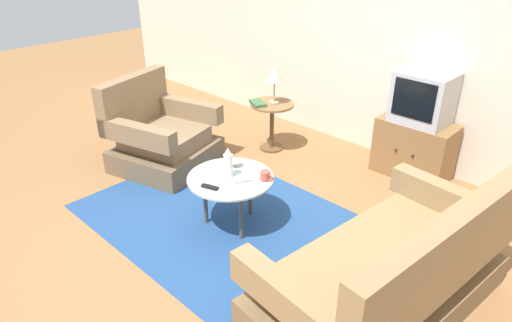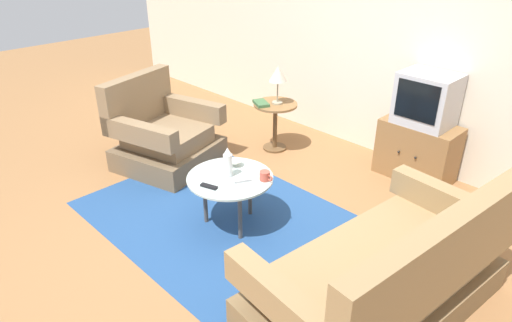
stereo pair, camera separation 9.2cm
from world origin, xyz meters
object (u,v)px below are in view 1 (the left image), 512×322
Objects in this scene: couch at (389,276)px; coffee_table at (231,182)px; side_table at (272,116)px; bowl at (235,163)px; tv_remote_dark at (210,187)px; book at (258,103)px; vase at (228,163)px; television at (423,98)px; tv_stand at (414,149)px; table_lamp at (274,75)px; tv_remote_silver at (243,180)px; mug at (266,176)px; armchair at (160,138)px.

couch is 1.48m from coffee_table.
side_table is 1.39m from bowl.
bowl reaches higher than tv_remote_dark.
couch is 1.50m from tv_remote_dark.
vase is at bearing -30.30° from book.
couch is at bearing -31.07° from side_table.
television is at bearing 69.29° from vase.
tv_stand is 4.99× the size of tv_remote_dark.
table_lamp reaches higher than tv_remote_dark.
coffee_table is 5.91× the size of bowl.
side_table is 1.79m from tv_remote_dark.
tv_remote_silver is at bearing -57.11° from table_lamp.
side_table is at bearing 119.29° from coffee_table.
bowl is at bearing 125.46° from coffee_table.
mug is (0.24, 0.17, 0.09)m from coffee_table.
coffee_table is 1.29× the size of side_table.
couch is 2.06m from tv_stand.
table_lamp is at bearing 117.63° from bowl.
armchair is at bearing -37.80° from tv_remote_dark.
vase reaches higher than book.
couch is 2.69m from table_lamp.
couch reaches higher than tv_remote_silver.
book is (-2.34, 1.21, 0.28)m from couch.
armchair is 2.05× the size of side_table.
tv_remote_silver is (0.90, -1.35, 0.08)m from side_table.
couch is at bearing -67.81° from tv_stand.
table_lamp is at bearing 118.61° from coffee_table.
coffee_table is at bearing -61.39° from table_lamp.
side_table is 1.32× the size of table_lamp.
couch reaches higher than bowl.
coffee_table is 1.51m from book.
table_lamp is 0.36m from book.
armchair reaches higher than side_table.
bowl is 0.42m from tv_remote_dark.
bowl is (-0.82, -1.76, 0.20)m from tv_stand.
vase reaches higher than mug.
bowl is (-1.59, 0.14, 0.20)m from couch.
tv_remote_dark is at bearing -107.82° from tv_stand.
table_lamp is at bearing -82.95° from tv_remote_dark.
television is 3.46× the size of tv_remote_silver.
side_table is 0.24m from book.
tv_stand reaches higher than bowl.
television reaches higher than couch.
vase reaches higher than tv_stand.
coffee_table is 2.05m from tv_stand.
tv_stand is at bearing 113.41° from armchair.
television is 1.22× the size of table_lamp.
bowl is at bearing -61.60° from side_table.
vase reaches higher than tv_remote_dark.
side_table is at bearing 118.43° from vase.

